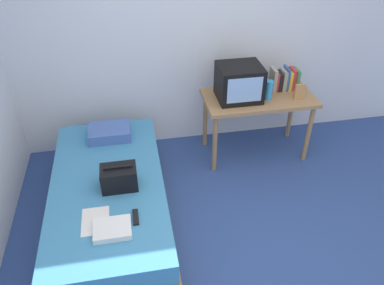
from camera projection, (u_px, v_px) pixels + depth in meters
ground_plane at (241, 268)px, 3.12m from camera, size 8.00×8.00×0.00m
wall_back at (196, 31)px, 3.96m from camera, size 5.20×0.10×2.60m
bed at (110, 202)px, 3.42m from camera, size 1.00×2.00×0.47m
desk at (258, 104)px, 4.05m from camera, size 1.16×0.60×0.73m
tv at (239, 82)px, 3.85m from camera, size 0.44×0.39×0.36m
water_bottle at (269, 90)px, 3.88m from camera, size 0.08×0.08×0.21m
book_row at (284, 79)px, 4.06m from camera, size 0.29×0.17×0.25m
picture_frame at (300, 92)px, 3.89m from camera, size 0.11×0.02×0.17m
pillow at (110, 132)px, 3.81m from camera, size 0.41×0.30×0.11m
handbag at (119, 178)px, 3.18m from camera, size 0.30×0.20×0.23m
magazine at (95, 221)px, 2.91m from camera, size 0.21×0.29×0.01m
remote_dark at (136, 217)px, 2.94m from camera, size 0.04×0.16×0.02m
folded_towel at (112, 229)px, 2.82m from camera, size 0.28×0.22×0.05m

